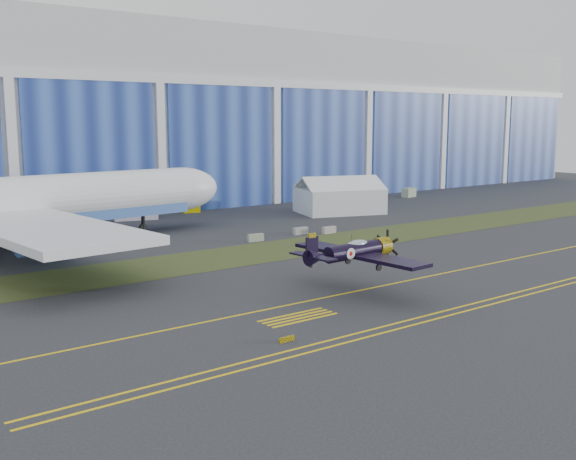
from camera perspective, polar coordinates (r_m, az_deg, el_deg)
ground at (r=67.37m, az=8.71°, el=-3.12°), size 260.00×260.00×0.00m
grass_median at (r=77.54m, az=1.27°, el=-1.38°), size 260.00×10.00×0.02m
hangar at (r=126.68m, az=-15.40°, el=9.18°), size 220.00×45.70×30.00m
taxiway_centreline at (r=64.09m, az=11.92°, el=-3.84°), size 200.00×0.20×0.02m
edge_line_near at (r=58.52m, az=18.98°, el=-5.39°), size 80.00×0.20×0.02m
edge_line_far at (r=59.06m, az=18.18°, el=-5.21°), size 80.00×0.20×0.02m
hold_short_ladder at (r=49.80m, az=0.86°, el=-7.40°), size 6.00×2.40×0.02m
guard_board_left at (r=44.48m, az=-0.11°, el=-9.22°), size 1.20×0.15×0.35m
warbird at (r=55.90m, az=5.59°, el=-1.78°), size 11.78×13.94×3.96m
tent at (r=106.16m, az=4.36°, el=3.04°), size 14.82×12.66×5.85m
shipping_container at (r=101.07m, az=-12.80°, el=1.63°), size 6.68×4.16×2.70m
tug at (r=107.61m, az=-8.24°, el=1.90°), size 2.91×2.11×1.55m
gse_box at (r=130.36m, az=10.20°, el=3.14°), size 3.10×2.05×1.71m
barrier_a at (r=80.77m, az=-2.77°, el=-0.65°), size 2.06×0.87×0.90m
barrier_b at (r=85.72m, az=1.07°, el=-0.07°), size 2.03×0.71×0.90m
barrier_c at (r=86.50m, az=3.49°, el=-0.01°), size 2.01×0.65×0.90m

